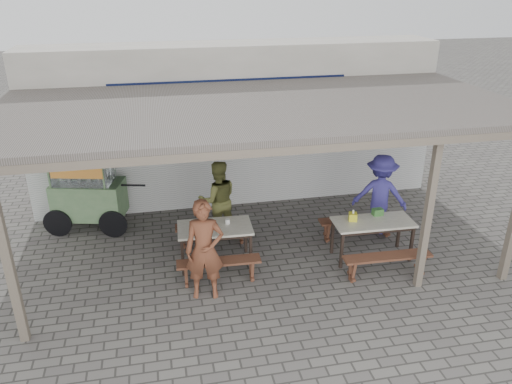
{
  "coord_description": "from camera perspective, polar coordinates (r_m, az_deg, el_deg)",
  "views": [
    {
      "loc": [
        -1.79,
        -7.33,
        4.89
      ],
      "look_at": [
        -0.08,
        0.9,
        1.17
      ],
      "focal_mm": 35.0,
      "sensor_mm": 36.0,
      "label": 1
    }
  ],
  "objects": [
    {
      "name": "table_right",
      "position": [
        9.34,
        13.22,
        -3.69
      ],
      "size": [
        1.47,
        0.69,
        0.75
      ],
      "rotation": [
        0.0,
        0.0,
        -0.03
      ],
      "color": "silver",
      "rests_on": "ground"
    },
    {
      "name": "patron_right_table",
      "position": [
        10.24,
        14.0,
        -0.27
      ],
      "size": [
        1.23,
        1.01,
        1.66
      ],
      "primitive_type": "imported",
      "rotation": [
        0.0,
        0.0,
        2.7
      ],
      "color": "#3F3794",
      "rests_on": "ground"
    },
    {
      "name": "bench_right_street",
      "position": [
        8.94,
        14.75,
        -7.62
      ],
      "size": [
        1.56,
        0.33,
        0.45
      ],
      "rotation": [
        0.0,
        0.0,
        -0.03
      ],
      "color": "brown",
      "rests_on": "ground"
    },
    {
      "name": "table_left",
      "position": [
        8.94,
        -4.72,
        -4.41
      ],
      "size": [
        1.35,
        0.79,
        0.75
      ],
      "rotation": [
        0.0,
        0.0,
        -0.04
      ],
      "color": "silver",
      "rests_on": "ground"
    },
    {
      "name": "patron_street_side",
      "position": [
        7.99,
        -5.9,
        -6.62
      ],
      "size": [
        0.67,
        0.48,
        1.71
      ],
      "primitive_type": "imported",
      "rotation": [
        0.0,
        0.0,
        -0.13
      ],
      "color": "brown",
      "rests_on": "ground"
    },
    {
      "name": "condiment_jar",
      "position": [
        8.96,
        -3.27,
        -3.37
      ],
      "size": [
        0.08,
        0.08,
        0.09
      ],
      "primitive_type": "cylinder",
      "color": "white",
      "rests_on": "table_left"
    },
    {
      "name": "bench_right_wall",
      "position": [
        10.07,
        11.53,
        -3.53
      ],
      "size": [
        1.56,
        0.33,
        0.45
      ],
      "rotation": [
        0.0,
        0.0,
        -0.03
      ],
      "color": "brown",
      "rests_on": "ground"
    },
    {
      "name": "warung_roof",
      "position": [
        8.7,
        0.66,
        9.37
      ],
      "size": [
        9.0,
        4.21,
        2.81
      ],
      "color": "#635A55",
      "rests_on": "ground"
    },
    {
      "name": "ground",
      "position": [
        8.99,
        1.71,
        -9.11
      ],
      "size": [
        60.0,
        60.0,
        0.0
      ],
      "primitive_type": "plane",
      "color": "#5E5B55",
      "rests_on": "ground"
    },
    {
      "name": "bench_left_wall",
      "position": [
        9.68,
        -4.99,
        -4.33
      ],
      "size": [
        1.43,
        0.34,
        0.45
      ],
      "rotation": [
        0.0,
        0.0,
        -0.04
      ],
      "color": "brown",
      "rests_on": "ground"
    },
    {
      "name": "back_wall",
      "position": [
        11.5,
        -2.33,
        7.83
      ],
      "size": [
        9.0,
        1.28,
        3.5
      ],
      "color": "beige",
      "rests_on": "ground"
    },
    {
      "name": "vendor_cart",
      "position": [
        10.62,
        -18.75,
        0.29
      ],
      "size": [
        2.07,
        1.12,
        1.61
      ],
      "rotation": [
        0.0,
        0.0,
        -0.24
      ],
      "color": "#709060",
      "rests_on": "ground"
    },
    {
      "name": "tissue_box",
      "position": [
        9.22,
        11.01,
        -2.8
      ],
      "size": [
        0.18,
        0.18,
        0.14
      ],
      "primitive_type": "cube",
      "rotation": [
        0.0,
        0.0,
        -0.29
      ],
      "color": "yellow",
      "rests_on": "table_right"
    },
    {
      "name": "bench_left_street",
      "position": [
        8.54,
        -4.25,
        -8.47
      ],
      "size": [
        1.43,
        0.34,
        0.45
      ],
      "rotation": [
        0.0,
        0.0,
        -0.04
      ],
      "color": "brown",
      "rests_on": "ground"
    },
    {
      "name": "donation_box",
      "position": [
        9.53,
        13.73,
        -2.22
      ],
      "size": [
        0.2,
        0.14,
        0.13
      ],
      "primitive_type": "cube",
      "rotation": [
        0.0,
        0.0,
        0.05
      ],
      "color": "#3D7634",
      "rests_on": "table_right"
    },
    {
      "name": "patron_wall_side",
      "position": [
        9.8,
        -4.37,
        -0.88
      ],
      "size": [
        0.81,
        0.65,
        1.6
      ],
      "primitive_type": "imported",
      "rotation": [
        0.0,
        0.0,
        3.2
      ],
      "color": "brown",
      "rests_on": "ground"
    },
    {
      "name": "condiment_bowl",
      "position": [
        8.88,
        -6.17,
        -3.91
      ],
      "size": [
        0.27,
        0.27,
        0.05
      ],
      "primitive_type": "imported",
      "rotation": [
        0.0,
        0.0,
        -0.35
      ],
      "color": "white",
      "rests_on": "table_left"
    }
  ]
}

